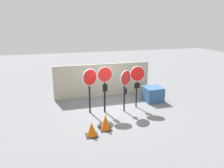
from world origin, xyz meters
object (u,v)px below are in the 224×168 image
at_px(stop_sign_1, 105,82).
at_px(storage_crate, 153,94).
at_px(traffic_cone_0, 92,129).
at_px(stop_sign_3, 137,78).
at_px(traffic_cone_1, 106,122).
at_px(stop_sign_2, 125,82).
at_px(stop_sign_0, 90,82).

height_order(stop_sign_1, storage_crate, stop_sign_1).
relative_size(traffic_cone_0, storage_crate, 0.59).
xyz_separation_m(stop_sign_1, stop_sign_3, (1.59, 0.18, 0.01)).
distance_m(stop_sign_1, traffic_cone_1, 1.97).
distance_m(stop_sign_3, traffic_cone_0, 3.51).
height_order(stop_sign_1, traffic_cone_0, stop_sign_1).
xyz_separation_m(traffic_cone_1, storage_crate, (3.13, 2.32, 0.07)).
bearing_deg(storage_crate, stop_sign_2, -154.09).
relative_size(stop_sign_2, traffic_cone_1, 3.25).
relative_size(stop_sign_3, traffic_cone_0, 3.82).
relative_size(stop_sign_1, traffic_cone_1, 3.53).
bearing_deg(traffic_cone_1, stop_sign_2, 47.82).
xyz_separation_m(stop_sign_0, stop_sign_1, (0.63, -0.14, -0.00)).
bearing_deg(traffic_cone_0, stop_sign_1, 62.23).
bearing_deg(stop_sign_1, stop_sign_3, 1.35).
height_order(stop_sign_1, stop_sign_2, stop_sign_1).
bearing_deg(stop_sign_0, traffic_cone_0, -124.51).
relative_size(stop_sign_0, stop_sign_1, 0.96).
relative_size(stop_sign_2, traffic_cone_0, 3.71).
relative_size(stop_sign_2, stop_sign_3, 0.97).
relative_size(stop_sign_1, storage_crate, 2.36).
distance_m(traffic_cone_0, storage_crate, 4.57).
distance_m(stop_sign_1, stop_sign_2, 0.91).
xyz_separation_m(stop_sign_0, storage_crate, (3.37, 0.62, -1.08)).
distance_m(stop_sign_0, stop_sign_3, 2.23).
distance_m(stop_sign_1, storage_crate, 3.04).
distance_m(stop_sign_3, traffic_cone_1, 2.88).
height_order(stop_sign_3, storage_crate, stop_sign_3).
bearing_deg(stop_sign_1, traffic_cone_1, -109.50).
bearing_deg(stop_sign_3, traffic_cone_0, -137.70).
height_order(stop_sign_0, stop_sign_2, stop_sign_0).
distance_m(stop_sign_1, stop_sign_3, 1.60).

